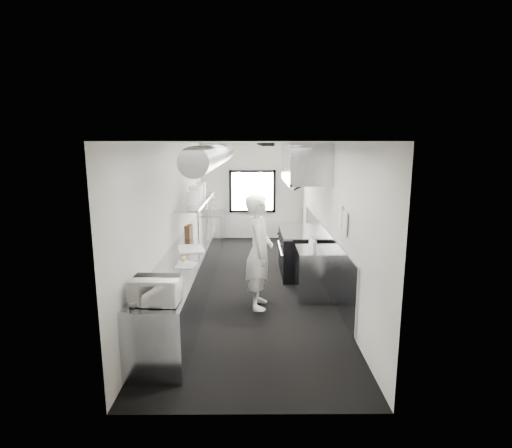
{
  "coord_description": "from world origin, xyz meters",
  "views": [
    {
      "loc": [
        0.04,
        -7.71,
        2.78
      ],
      "look_at": [
        0.08,
        -0.2,
        1.27
      ],
      "focal_mm": 28.15,
      "sensor_mm": 36.0,
      "label": 1
    }
  ],
  "objects_px": {
    "pass_shelf": "(198,201)",
    "plate_stack_b": "(195,194)",
    "knife_block": "(189,231)",
    "plate_stack_a": "(192,198)",
    "exhaust_hood": "(305,162)",
    "prep_counter": "(191,270)",
    "squeeze_bottle_b": "(315,246)",
    "squeeze_bottle_c": "(313,244)",
    "line_cook": "(259,252)",
    "plate_stack_c": "(198,192)",
    "deli_tub_a": "(153,284)",
    "squeeze_bottle_a": "(313,248)",
    "squeeze_bottle_e": "(311,240)",
    "deli_tub_b": "(154,279)",
    "bottle_station": "(314,273)",
    "squeeze_bottle_d": "(312,243)",
    "range": "(300,252)",
    "far_work_table": "(211,229)",
    "small_plate": "(183,262)",
    "plate_stack_d": "(201,189)",
    "microwave": "(156,290)",
    "cutting_board": "(191,249)"
  },
  "relations": [
    {
      "from": "knife_block",
      "to": "plate_stack_a",
      "type": "height_order",
      "value": "plate_stack_a"
    },
    {
      "from": "range",
      "to": "far_work_table",
      "type": "relative_size",
      "value": 1.33
    },
    {
      "from": "exhaust_hood",
      "to": "bottle_station",
      "type": "distance_m",
      "value": 2.39
    },
    {
      "from": "exhaust_hood",
      "to": "prep_counter",
      "type": "relative_size",
      "value": 0.37
    },
    {
      "from": "pass_shelf",
      "to": "bottle_station",
      "type": "xyz_separation_m",
      "value": [
        2.34,
        -1.7,
        -1.09
      ]
    },
    {
      "from": "prep_counter",
      "to": "plate_stack_c",
      "type": "bearing_deg",
      "value": 91.98
    },
    {
      "from": "knife_block",
      "to": "squeeze_bottle_c",
      "type": "relative_size",
      "value": 1.56
    },
    {
      "from": "small_plate",
      "to": "knife_block",
      "type": "height_order",
      "value": "knife_block"
    },
    {
      "from": "exhaust_hood",
      "to": "squeeze_bottle_a",
      "type": "distance_m",
      "value": 2.17
    },
    {
      "from": "line_cook",
      "to": "plate_stack_b",
      "type": "distance_m",
      "value": 2.39
    },
    {
      "from": "pass_shelf",
      "to": "plate_stack_d",
      "type": "distance_m",
      "value": 0.59
    },
    {
      "from": "prep_counter",
      "to": "squeeze_bottle_b",
      "type": "xyz_separation_m",
      "value": [
        2.26,
        -0.37,
        0.55
      ]
    },
    {
      "from": "squeeze_bottle_b",
      "to": "pass_shelf",
      "type": "bearing_deg",
      "value": 140.88
    },
    {
      "from": "plate_stack_d",
      "to": "squeeze_bottle_c",
      "type": "distance_m",
      "value": 3.28
    },
    {
      "from": "prep_counter",
      "to": "plate_stack_d",
      "type": "height_order",
      "value": "plate_stack_d"
    },
    {
      "from": "line_cook",
      "to": "knife_block",
      "type": "distance_m",
      "value": 1.98
    },
    {
      "from": "range",
      "to": "small_plate",
      "type": "distance_m",
      "value": 3.1
    },
    {
      "from": "prep_counter",
      "to": "exhaust_hood",
      "type": "bearing_deg",
      "value": 28.11
    },
    {
      "from": "squeeze_bottle_c",
      "to": "squeeze_bottle_e",
      "type": "relative_size",
      "value": 0.84
    },
    {
      "from": "plate_stack_b",
      "to": "plate_stack_c",
      "type": "xyz_separation_m",
      "value": [
        -0.01,
        0.51,
        -0.01
      ]
    },
    {
      "from": "deli_tub_a",
      "to": "plate_stack_b",
      "type": "relative_size",
      "value": 0.45
    },
    {
      "from": "pass_shelf",
      "to": "plate_stack_b",
      "type": "bearing_deg",
      "value": -91.41
    },
    {
      "from": "knife_block",
      "to": "plate_stack_a",
      "type": "relative_size",
      "value": 0.94
    },
    {
      "from": "small_plate",
      "to": "plate_stack_c",
      "type": "height_order",
      "value": "plate_stack_c"
    },
    {
      "from": "line_cook",
      "to": "squeeze_bottle_e",
      "type": "height_order",
      "value": "line_cook"
    },
    {
      "from": "bottle_station",
      "to": "squeeze_bottle_e",
      "type": "xyz_separation_m",
      "value": [
        -0.04,
        0.32,
        0.55
      ]
    },
    {
      "from": "squeeze_bottle_a",
      "to": "prep_counter",
      "type": "bearing_deg",
      "value": 168.5
    },
    {
      "from": "plate_stack_c",
      "to": "squeeze_bottle_a",
      "type": "distance_m",
      "value": 3.22
    },
    {
      "from": "exhaust_hood",
      "to": "plate_stack_b",
      "type": "height_order",
      "value": "exhaust_hood"
    },
    {
      "from": "prep_counter",
      "to": "far_work_table",
      "type": "xyz_separation_m",
      "value": [
        0.0,
        3.7,
        0.0
      ]
    },
    {
      "from": "plate_stack_b",
      "to": "squeeze_bottle_c",
      "type": "relative_size",
      "value": 2.03
    },
    {
      "from": "deli_tub_a",
      "to": "small_plate",
      "type": "bearing_deg",
      "value": 79.65
    },
    {
      "from": "plate_stack_b",
      "to": "squeeze_bottle_b",
      "type": "xyz_separation_m",
      "value": [
        2.31,
        -1.56,
        -0.74
      ]
    },
    {
      "from": "pass_shelf",
      "to": "squeeze_bottle_a",
      "type": "bearing_deg",
      "value": -40.75
    },
    {
      "from": "exhaust_hood",
      "to": "deli_tub_a",
      "type": "bearing_deg",
      "value": -125.69
    },
    {
      "from": "range",
      "to": "plate_stack_b",
      "type": "xyz_separation_m",
      "value": [
        -2.24,
        -0.01,
        1.27
      ]
    },
    {
      "from": "plate_stack_a",
      "to": "pass_shelf",
      "type": "bearing_deg",
      "value": 89.27
    },
    {
      "from": "microwave",
      "to": "plate_stack_b",
      "type": "xyz_separation_m",
      "value": [
        -0.06,
        3.86,
        0.68
      ]
    },
    {
      "from": "range",
      "to": "line_cook",
      "type": "height_order",
      "value": "line_cook"
    },
    {
      "from": "plate_stack_c",
      "to": "squeeze_bottle_d",
      "type": "bearing_deg",
      "value": -36.99
    },
    {
      "from": "bottle_station",
      "to": "small_plate",
      "type": "distance_m",
      "value": 2.43
    },
    {
      "from": "squeeze_bottle_b",
      "to": "squeeze_bottle_c",
      "type": "relative_size",
      "value": 1.21
    },
    {
      "from": "microwave",
      "to": "cutting_board",
      "type": "xyz_separation_m",
      "value": [
        0.03,
        2.5,
        -0.15
      ]
    },
    {
      "from": "deli_tub_a",
      "to": "squeeze_bottle_a",
      "type": "bearing_deg",
      "value": 35.4
    },
    {
      "from": "deli_tub_b",
      "to": "squeeze_bottle_c",
      "type": "relative_size",
      "value": 0.81
    },
    {
      "from": "exhaust_hood",
      "to": "plate_stack_c",
      "type": "bearing_deg",
      "value": 167.82
    },
    {
      "from": "small_plate",
      "to": "plate_stack_d",
      "type": "bearing_deg",
      "value": 91.67
    },
    {
      "from": "prep_counter",
      "to": "deli_tub_b",
      "type": "bearing_deg",
      "value": -95.38
    },
    {
      "from": "range",
      "to": "plate_stack_c",
      "type": "height_order",
      "value": "plate_stack_c"
    },
    {
      "from": "plate_stack_b",
      "to": "squeeze_bottle_a",
      "type": "bearing_deg",
      "value": -35.77
    }
  ]
}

